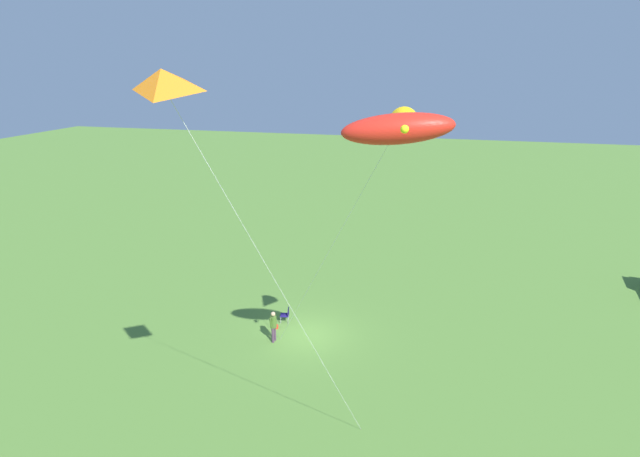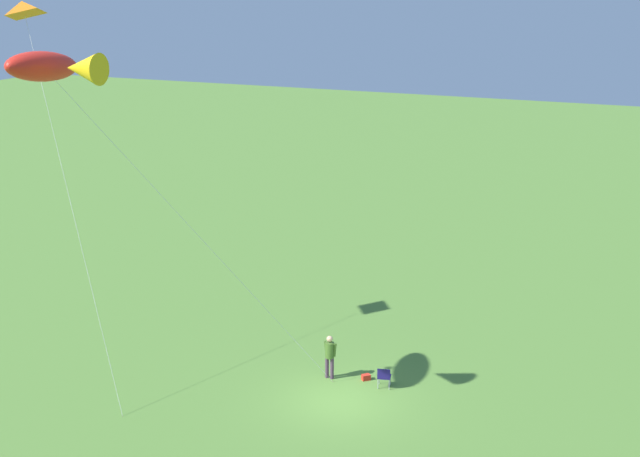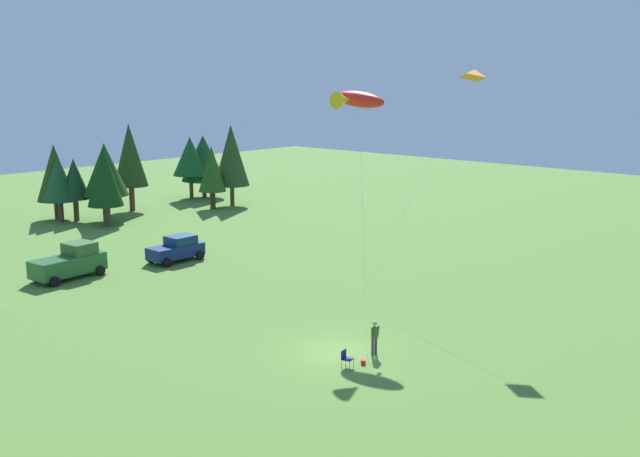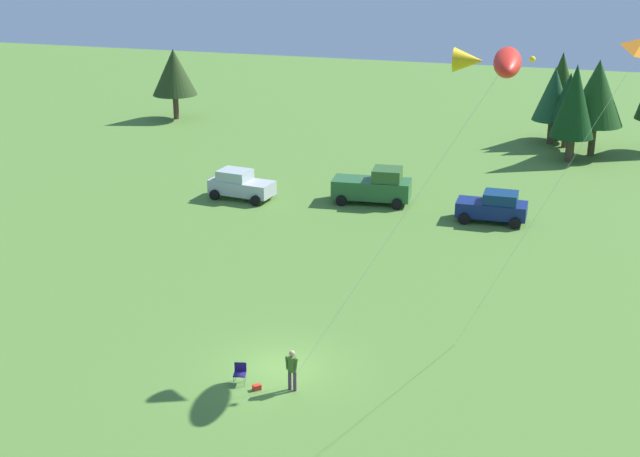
{
  "view_description": "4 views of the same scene",
  "coord_description": "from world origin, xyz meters",
  "px_view_note": "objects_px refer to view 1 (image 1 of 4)",
  "views": [
    {
      "loc": [
        23.14,
        6.59,
        14.04
      ],
      "look_at": [
        -0.23,
        0.62,
        6.1
      ],
      "focal_mm": 28.0,
      "sensor_mm": 36.0,
      "label": 1
    },
    {
      "loc": [
        -10.76,
        27.29,
        15.13
      ],
      "look_at": [
        0.92,
        -0.25,
        6.37
      ],
      "focal_mm": 50.0,
      "sensor_mm": 36.0,
      "label": 2
    },
    {
      "loc": [
        -26.8,
        -23.16,
        13.55
      ],
      "look_at": [
        -0.18,
        0.89,
        6.24
      ],
      "focal_mm": 42.0,
      "sensor_mm": 36.0,
      "label": 3
    },
    {
      "loc": [
        11.12,
        -30.92,
        17.85
      ],
      "look_at": [
        1.19,
        1.85,
        5.62
      ],
      "focal_mm": 50.0,
      "sensor_mm": 36.0,
      "label": 4
    }
  ],
  "objects_px": {
    "kite_large_fish": "(398,127)",
    "kite_delta_orange": "(162,82)",
    "backpack_on_grass": "(275,326)",
    "person_kite_flyer": "(273,324)",
    "folding_chair": "(286,314)"
  },
  "relations": [
    {
      "from": "folding_chair",
      "to": "kite_large_fish",
      "type": "distance_m",
      "value": 16.06
    },
    {
      "from": "backpack_on_grass",
      "to": "kite_large_fish",
      "type": "relative_size",
      "value": 0.02
    },
    {
      "from": "person_kite_flyer",
      "to": "kite_delta_orange",
      "type": "xyz_separation_m",
      "value": [
        11.64,
        1.86,
        12.66
      ]
    },
    {
      "from": "person_kite_flyer",
      "to": "backpack_on_grass",
      "type": "distance_m",
      "value": 1.67
    },
    {
      "from": "person_kite_flyer",
      "to": "kite_delta_orange",
      "type": "relative_size",
      "value": 0.12
    },
    {
      "from": "person_kite_flyer",
      "to": "folding_chair",
      "type": "relative_size",
      "value": 2.12
    },
    {
      "from": "kite_large_fish",
      "to": "kite_delta_orange",
      "type": "xyz_separation_m",
      "value": [
        5.15,
        -4.82,
        1.46
      ]
    },
    {
      "from": "kite_large_fish",
      "to": "kite_delta_orange",
      "type": "distance_m",
      "value": 7.2
    },
    {
      "from": "kite_delta_orange",
      "to": "kite_large_fish",
      "type": "bearing_deg",
      "value": 136.89
    },
    {
      "from": "folding_chair",
      "to": "kite_delta_orange",
      "type": "height_order",
      "value": "kite_delta_orange"
    },
    {
      "from": "backpack_on_grass",
      "to": "kite_delta_orange",
      "type": "xyz_separation_m",
      "value": [
        12.99,
        2.25,
        13.57
      ]
    },
    {
      "from": "person_kite_flyer",
      "to": "kite_delta_orange",
      "type": "height_order",
      "value": "kite_delta_orange"
    },
    {
      "from": "person_kite_flyer",
      "to": "kite_large_fish",
      "type": "xyz_separation_m",
      "value": [
        6.49,
        6.68,
        11.19
      ]
    },
    {
      "from": "folding_chair",
      "to": "kite_delta_orange",
      "type": "distance_m",
      "value": 19.21
    },
    {
      "from": "backpack_on_grass",
      "to": "kite_delta_orange",
      "type": "bearing_deg",
      "value": 9.82
    }
  ]
}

